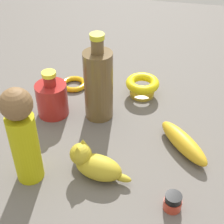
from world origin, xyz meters
TOP-DOWN VIEW (x-y plane):
  - ground at (0.00, 0.00)m, footprint 2.00×2.00m
  - bottle_short at (-0.05, -0.18)m, footprint 0.09×0.09m
  - person_figure_adult at (0.18, -0.15)m, footprint 0.08×0.08m
  - banana at (0.02, 0.18)m, footprint 0.16×0.14m
  - bowl at (-0.19, 0.05)m, footprint 0.10×0.10m
  - nail_polish_jar at (0.20, 0.17)m, footprint 0.04×0.04m
  - cat_figurine at (0.15, -0.01)m, footprint 0.08×0.15m
  - bangle at (-0.20, -0.16)m, footprint 0.08×0.08m
  - bottle_tall at (-0.07, -0.05)m, footprint 0.08×0.08m

SIDE VIEW (x-z plane):
  - ground at x=0.00m, z-range 0.00..0.00m
  - bangle at x=-0.20m, z-range 0.00..0.02m
  - nail_polish_jar at x=0.20m, z-range 0.00..0.04m
  - banana at x=0.02m, z-range 0.00..0.04m
  - bowl at x=-0.19m, z-range 0.01..0.06m
  - cat_figurine at x=0.15m, z-range -0.01..0.08m
  - bottle_short at x=-0.05m, z-range -0.02..0.12m
  - bottle_tall at x=-0.07m, z-range -0.02..0.23m
  - person_figure_adult at x=0.18m, z-range 0.00..0.24m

